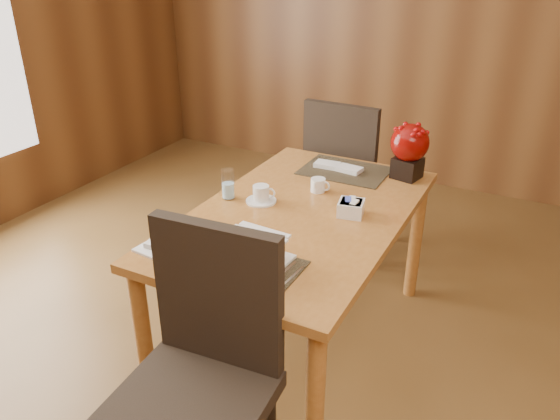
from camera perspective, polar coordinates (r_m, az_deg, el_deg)
The scene contains 14 objects.
back_wall at distance 4.55m, azimuth 16.24°, elevation 19.43°, with size 5.00×0.02×2.80m, color brown.
dining_table at distance 2.54m, azimuth 2.16°, elevation -2.10°, with size 0.90×1.50×0.75m.
placemat_near at distance 2.07m, azimuth -4.39°, elevation -6.04°, with size 0.45×0.33×0.01m, color black.
placemat_far at distance 2.96m, azimuth 6.79°, elevation 4.10°, with size 0.45×0.33×0.01m, color black.
soup_setting at distance 2.06m, azimuth -3.22°, elevation -4.50°, with size 0.28×0.28×0.11m.
coffee_cup at distance 2.57m, azimuth -1.99°, elevation 1.58°, with size 0.14×0.14×0.08m.
water_glass at distance 2.60m, azimuth -5.46°, elevation 2.70°, with size 0.06×0.06×0.15m, color silver.
creamer_jug at distance 2.69m, azimuth 3.99°, elevation 2.63°, with size 0.09×0.09×0.07m, color white, non-canonical shape.
sugar_caddy at distance 2.46m, azimuth 7.42°, elevation 0.20°, with size 0.11×0.11×0.07m, color white.
berry_decor at distance 2.87m, azimuth 13.37°, elevation 6.35°, with size 0.20×0.20×0.29m.
napkins_far at distance 2.96m, azimuth 6.24°, elevation 4.47°, with size 0.26×0.09×0.02m, color silver, non-canonical shape.
bread_plate at distance 2.24m, azimuth -12.41°, elevation -3.87°, with size 0.16×0.16×0.01m, color white.
near_chair at distance 1.90m, azimuth -8.17°, elevation -15.57°, with size 0.52×0.53×1.05m.
far_chair at distance 3.42m, azimuth 6.96°, elevation 4.11°, with size 0.50×0.50×1.03m.
Camera 1 is at (0.94, -1.43, 1.85)m, focal length 35.00 mm.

